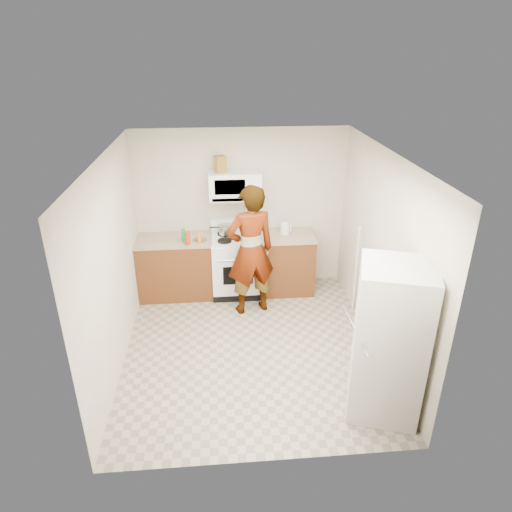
{
  "coord_description": "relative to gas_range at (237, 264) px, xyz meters",
  "views": [
    {
      "loc": [
        -0.37,
        -4.86,
        3.6
      ],
      "look_at": [
        0.12,
        0.55,
        1.04
      ],
      "focal_mm": 32.0,
      "sensor_mm": 36.0,
      "label": 1
    }
  ],
  "objects": [
    {
      "name": "broom",
      "position": [
        1.62,
        -0.85,
        0.24
      ],
      "size": [
        0.15,
        0.3,
        1.42
      ],
      "primitive_type": "cylinder",
      "rotation": [
        0.14,
        -0.14,
        0.4
      ],
      "color": "silver",
      "rests_on": "floor"
    },
    {
      "name": "bottle_hot_sauce",
      "position": [
        -0.55,
        -0.18,
        0.53
      ],
      "size": [
        0.07,
        0.07,
        0.16
      ],
      "primitive_type": "cylinder",
      "rotation": [
        0.0,
        0.0,
        0.32
      ],
      "color": "orange",
      "rests_on": "counter_left"
    },
    {
      "name": "counter_left",
      "position": [
        -0.94,
        0.01,
        0.43
      ],
      "size": [
        1.14,
        0.64,
        0.03
      ],
      "primitive_type": "cube",
      "color": "tan",
      "rests_on": "cabinet_left"
    },
    {
      "name": "counter_right",
      "position": [
        0.78,
        0.01,
        0.43
      ],
      "size": [
        0.82,
        0.64,
        0.03
      ],
      "primitive_type": "cube",
      "color": "tan",
      "rests_on": "cabinet_right"
    },
    {
      "name": "bottle_green_cap",
      "position": [
        -0.78,
        -0.11,
        0.55
      ],
      "size": [
        0.07,
        0.07,
        0.2
      ],
      "primitive_type": "cylinder",
      "rotation": [
        0.0,
        0.0,
        0.18
      ],
      "color": "#1A913B",
      "rests_on": "counter_left"
    },
    {
      "name": "jug",
      "position": [
        -0.21,
        0.11,
        1.53
      ],
      "size": [
        0.18,
        0.18,
        0.24
      ],
      "primitive_type": "cube",
      "rotation": [
        0.0,
        0.0,
        0.37
      ],
      "color": "brown",
      "rests_on": "microwave"
    },
    {
      "name": "person",
      "position": [
        0.17,
        -0.57,
        0.47
      ],
      "size": [
        0.79,
        0.63,
        1.91
      ],
      "primitive_type": "imported",
      "rotation": [
        0.0,
        0.0,
        3.41
      ],
      "color": "tan",
      "rests_on": "floor"
    },
    {
      "name": "fridge",
      "position": [
        1.42,
        -2.67,
        0.36
      ],
      "size": [
        0.88,
        0.88,
        1.7
      ],
      "primitive_type": "cube",
      "rotation": [
        0.0,
        0.0,
        -0.31
      ],
      "color": "silver",
      "rests_on": "floor"
    },
    {
      "name": "pot_lid",
      "position": [
        -0.54,
        -0.07,
        0.46
      ],
      "size": [
        0.27,
        0.27,
        0.01
      ],
      "primitive_type": "cylinder",
      "rotation": [
        0.0,
        0.0,
        -0.29
      ],
      "color": "silver",
      "rests_on": "counter_left"
    },
    {
      "name": "kettle",
      "position": [
        0.75,
        0.08,
        0.53
      ],
      "size": [
        0.14,
        0.14,
        0.16
      ],
      "primitive_type": "cylinder",
      "rotation": [
        0.0,
        0.0,
        0.02
      ],
      "color": "white",
      "rests_on": "counter_right"
    },
    {
      "name": "cabinet_right",
      "position": [
        0.78,
        0.01,
        -0.04
      ],
      "size": [
        0.8,
        0.62,
        0.9
      ],
      "primitive_type": "cube",
      "color": "#613017",
      "rests_on": "floor"
    },
    {
      "name": "right_wall",
      "position": [
        1.69,
        -1.48,
        0.76
      ],
      "size": [
        0.02,
        3.6,
        2.5
      ],
      "primitive_type": "cube",
      "color": "beige",
      "rests_on": "floor"
    },
    {
      "name": "cabinet_left",
      "position": [
        -0.94,
        0.01,
        -0.04
      ],
      "size": [
        1.12,
        0.62,
        0.9
      ],
      "primitive_type": "cube",
      "color": "#613017",
      "rests_on": "floor"
    },
    {
      "name": "bottle_spray",
      "position": [
        -0.71,
        -0.23,
        0.55
      ],
      "size": [
        0.07,
        0.07,
        0.21
      ],
      "primitive_type": "cylinder",
      "rotation": [
        0.0,
        0.0,
        0.23
      ],
      "color": "#BA300D",
      "rests_on": "counter_left"
    },
    {
      "name": "floor",
      "position": [
        0.1,
        -1.48,
        -0.49
      ],
      "size": [
        3.6,
        3.6,
        0.0
      ],
      "primitive_type": "plane",
      "color": "gray",
      "rests_on": "ground"
    },
    {
      "name": "microwave",
      "position": [
        0.0,
        0.13,
        1.21
      ],
      "size": [
        0.76,
        0.38,
        0.4
      ],
      "primitive_type": "cube",
      "color": "white",
      "rests_on": "back_wall"
    },
    {
      "name": "back_wall",
      "position": [
        0.1,
        0.31,
        0.76
      ],
      "size": [
        3.2,
        0.02,
        2.5
      ],
      "primitive_type": "cube",
      "color": "beige",
      "rests_on": "floor"
    },
    {
      "name": "saucepan",
      "position": [
        -0.14,
        0.1,
        0.53
      ],
      "size": [
        0.28,
        0.28,
        0.13
      ],
      "primitive_type": "cylinder",
      "rotation": [
        0.0,
        0.0,
        -0.21
      ],
      "color": "#B1B1B5",
      "rests_on": "gas_range"
    },
    {
      "name": "gas_range",
      "position": [
        0.0,
        0.0,
        0.0
      ],
      "size": [
        0.76,
        0.65,
        1.13
      ],
      "color": "white",
      "rests_on": "floor"
    },
    {
      "name": "tray",
      "position": [
        0.08,
        -0.09,
        0.47
      ],
      "size": [
        0.28,
        0.22,
        0.05
      ],
      "primitive_type": "cube",
      "rotation": [
        0.0,
        0.0,
        0.25
      ],
      "color": "silver",
      "rests_on": "gas_range"
    }
  ]
}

